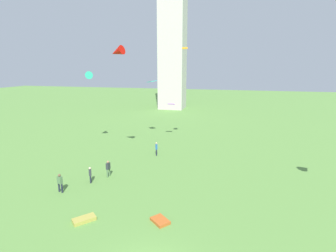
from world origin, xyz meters
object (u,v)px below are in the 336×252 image
at_px(person_2, 60,182).
at_px(kite_flying_2, 171,104).
at_px(kite_flying_1, 90,75).
at_px(person_0, 90,174).
at_px(kite_flying_3, 117,52).
at_px(kite_bundle_1, 84,219).
at_px(kite_flying_4, 152,81).
at_px(kite_flying_0, 185,48).
at_px(person_3, 156,148).
at_px(person_1, 108,168).
at_px(kite_bundle_0, 160,221).
at_px(monument_obelisk, 173,9).

height_order(person_2, kite_flying_2, kite_flying_2).
bearing_deg(kite_flying_1, person_0, 93.22).
relative_size(kite_flying_3, kite_bundle_1, 1.16).
relative_size(person_0, kite_flying_4, 0.97).
bearing_deg(kite_flying_0, person_3, -49.41).
distance_m(person_1, kite_flying_2, 16.15).
distance_m(person_1, person_2, 4.86).
height_order(kite_flying_2, kite_bundle_0, kite_flying_2).
bearing_deg(kite_flying_4, person_1, 132.81).
bearing_deg(person_3, kite_flying_2, 162.18).
bearing_deg(person_1, monument_obelisk, 11.69).
xyz_separation_m(person_2, kite_flying_2, (5.45, 19.34, 4.53)).
bearing_deg(kite_flying_0, kite_flying_1, -89.21).
bearing_deg(kite_bundle_0, person_0, 151.24).
bearing_deg(kite_flying_4, person_2, 124.90).
relative_size(monument_obelisk, person_3, 29.85).
height_order(kite_flying_0, kite_bundle_0, kite_flying_0).
distance_m(person_1, kite_bundle_0, 9.67).
distance_m(person_1, kite_bundle_1, 7.81).
relative_size(kite_flying_1, kite_flying_3, 0.91).
height_order(person_1, kite_flying_4, kite_flying_4).
relative_size(kite_flying_1, kite_bundle_1, 1.06).
height_order(monument_obelisk, person_2, monument_obelisk).
relative_size(monument_obelisk, kite_bundle_1, 31.68).
bearing_deg(person_0, kite_flying_2, -44.08).
distance_m(kite_flying_0, kite_flying_4, 7.81).
bearing_deg(person_0, kite_flying_3, -37.02).
bearing_deg(person_3, person_1, -38.18).
relative_size(person_2, kite_flying_1, 1.03).
xyz_separation_m(person_0, kite_flying_2, (3.92, 16.89, 4.62)).
bearing_deg(kite_flying_3, person_2, -1.03).
bearing_deg(kite_flying_3, kite_bundle_0, 50.10).
xyz_separation_m(kite_flying_1, kite_flying_4, (6.76, 5.67, -1.04)).
relative_size(kite_flying_2, kite_flying_3, 0.68).
relative_size(person_0, kite_flying_1, 0.93).
distance_m(person_0, kite_flying_2, 17.95).
distance_m(kite_flying_4, kite_bundle_0, 23.48).
bearing_deg(kite_flying_0, kite_flying_4, -130.87).
distance_m(person_1, kite_flying_1, 14.10).
bearing_deg(person_1, person_0, 153.79).
height_order(kite_flying_1, kite_flying_4, kite_flying_1).
xyz_separation_m(person_3, kite_flying_1, (-9.47, 1.08, 8.99)).
distance_m(person_1, kite_flying_0, 17.46).
distance_m(person_2, kite_bundle_0, 10.18).
height_order(monument_obelisk, person_3, monument_obelisk).
distance_m(kite_flying_1, kite_flying_2, 12.40).
bearing_deg(kite_flying_2, person_2, 54.67).
distance_m(person_0, person_3, 9.98).
height_order(person_2, kite_flying_3, kite_flying_3).
xyz_separation_m(kite_flying_2, kite_flying_3, (-3.30, -11.04, 7.05)).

